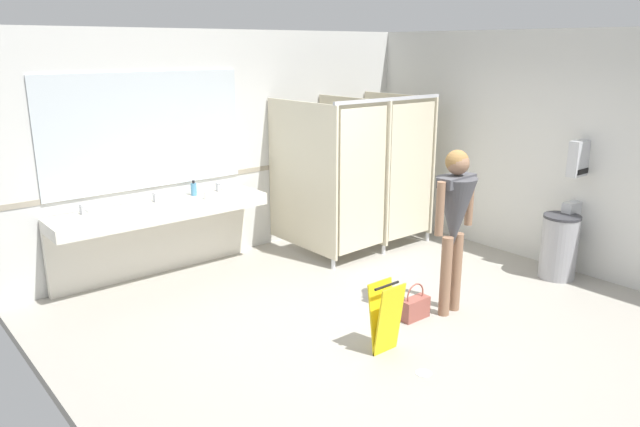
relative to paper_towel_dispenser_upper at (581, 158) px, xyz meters
The scene contains 16 objects.
ground_plane 2.98m from the paper_towel_dispenser_upper, behind, with size 5.92×6.25×0.10m, color #9E998E.
wall_back 4.14m from the paper_towel_dispenser_upper, 128.66° to the left, with size 5.92×0.12×2.80m, color silver.
wall_side_right 0.38m from the paper_towel_dispenser_upper, 69.73° to the left, with size 0.12×6.25×2.80m, color silver.
wall_back_tile_band 4.11m from the paper_towel_dispenser_upper, 129.22° to the left, with size 5.92×0.01×0.06m, color #9E937F.
vanity_counter 4.87m from the paper_towel_dispenser_upper, 142.04° to the left, with size 2.48×0.57×0.99m.
mirror_panel 4.95m from the paper_towel_dispenser_upper, 140.17° to the left, with size 2.38×0.02×1.30m, color silver.
bathroom_stalls 2.64m from the paper_towel_dispenser_upper, 118.43° to the left, with size 1.78×1.36×2.01m.
paper_towel_dispenser_upper is the anchor object (origin of this frame).
paper_towel_dispenser_lower 0.76m from the paper_towel_dispenser_upper, 90.00° to the left, with size 0.34×0.13×0.48m.
trash_bin 1.04m from the paper_towel_dispenser_upper, behind, with size 0.42×0.42×0.75m.
person_standing 2.02m from the paper_towel_dispenser_upper, behind, with size 0.58×0.43×1.66m.
handbag 2.71m from the paper_towel_dispenser_upper, behind, with size 0.32×0.13×0.37m.
soap_dispenser 4.51m from the paper_towel_dispenser_upper, 137.31° to the left, with size 0.07×0.07×0.18m.
paper_cup 4.31m from the paper_towel_dispenser_upper, 139.66° to the left, with size 0.07×0.07×0.09m, color white.
wet_floor_sign 3.25m from the paper_towel_dispenser_upper, behind, with size 0.28×0.19×0.64m.
floor_drain_cover 3.41m from the paper_towel_dispenser_upper, behind, with size 0.14×0.14×0.01m, color #B7BABF.
Camera 1 is at (-3.96, -3.64, 2.62)m, focal length 33.58 mm.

